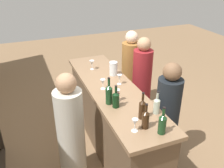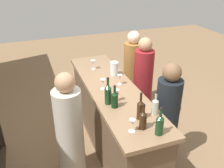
{
  "view_description": "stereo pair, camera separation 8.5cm",
  "coord_description": "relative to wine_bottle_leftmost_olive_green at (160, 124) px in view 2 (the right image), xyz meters",
  "views": [
    {
      "loc": [
        -2.69,
        1.06,
        2.52
      ],
      "look_at": [
        0.0,
        0.0,
        1.04
      ],
      "focal_mm": 39.27,
      "sensor_mm": 36.0,
      "label": 1
    },
    {
      "loc": [
        -2.72,
        0.98,
        2.52
      ],
      "look_at": [
        0.0,
        0.0,
        1.04
      ],
      "focal_mm": 39.27,
      "sensor_mm": 36.0,
      "label": 2
    }
  ],
  "objects": [
    {
      "name": "water_pitcher",
      "position": [
        1.44,
        -0.07,
        -0.01
      ],
      "size": [
        0.12,
        0.12,
        0.2
      ],
      "color": "silver",
      "rests_on": "bar_counter"
    },
    {
      "name": "wine_bottle_rightmost_dark_green",
      "position": [
        0.61,
        0.23,
        -0.01
      ],
      "size": [
        0.08,
        0.08,
        0.28
      ],
      "color": "black",
      "rests_on": "bar_counter"
    },
    {
      "name": "wine_glass_far_center",
      "position": [
        0.13,
        0.23,
        -0.01
      ],
      "size": [
        0.07,
        0.07,
        0.14
      ],
      "color": "white",
      "rests_on": "bar_counter"
    },
    {
      "name": "bar_counter",
      "position": [
        1.07,
        0.1,
        -0.61
      ],
      "size": [
        2.43,
        0.63,
        0.99
      ],
      "color": "brown",
      "rests_on": "ground"
    },
    {
      "name": "wine_glass_far_left",
      "position": [
        1.08,
        0.22,
        -0.02
      ],
      "size": [
        0.07,
        0.07,
        0.14
      ],
      "color": "white",
      "rests_on": "bar_counter"
    },
    {
      "name": "wine_glass_near_right",
      "position": [
        0.73,
        0.16,
        -0.01
      ],
      "size": [
        0.06,
        0.06,
        0.15
      ],
      "color": "white",
      "rests_on": "bar_counter"
    },
    {
      "name": "wine_bottle_far_right_olive_green",
      "position": [
        0.71,
        0.28,
        0.01
      ],
      "size": [
        0.08,
        0.08,
        0.34
      ],
      "color": "#193D1E",
      "rests_on": "bar_counter"
    },
    {
      "name": "wine_glass_near_left",
      "position": [
        1.13,
        -0.03,
        -0.02
      ],
      "size": [
        0.06,
        0.06,
        0.14
      ],
      "color": "white",
      "rests_on": "bar_counter"
    },
    {
      "name": "person_server_behind",
      "position": [
        0.75,
        0.76,
        -0.43
      ],
      "size": [
        0.35,
        0.35,
        1.44
      ],
      "rotation": [
        0.0,
        0.0,
        -1.5
      ],
      "color": "beige",
      "rests_on": "ground"
    },
    {
      "name": "wine_bottle_second_right_clear_pale",
      "position": [
        0.33,
        -0.13,
        -0.01
      ],
      "size": [
        0.07,
        0.07,
        0.27
      ],
      "color": "#B7C6B2",
      "rests_on": "bar_counter"
    },
    {
      "name": "person_center_guest",
      "position": [
        1.47,
        -0.57,
        -0.4
      ],
      "size": [
        0.4,
        0.4,
        1.5
      ],
      "rotation": [
        0.0,
        0.0,
        1.18
      ],
      "color": "maroon",
      "rests_on": "ground"
    },
    {
      "name": "ground_plane",
      "position": [
        1.07,
        0.1,
        -1.11
      ],
      "size": [
        12.0,
        12.0,
        0.0
      ],
      "primitive_type": "plane",
      "color": "#846647"
    },
    {
      "name": "person_left_guest",
      "position": [
        0.59,
        -0.48,
        -0.43
      ],
      "size": [
        0.32,
        0.32,
        1.44
      ],
      "rotation": [
        0.0,
        0.0,
        1.59
      ],
      "color": "black",
      "rests_on": "ground"
    },
    {
      "name": "wine_bottle_center_amber_brown",
      "position": [
        0.3,
        0.06,
        0.0
      ],
      "size": [
        0.07,
        0.07,
        0.31
      ],
      "color": "#331E0F",
      "rests_on": "bar_counter"
    },
    {
      "name": "person_right_guest",
      "position": [
        2.05,
        -0.65,
        -0.43
      ],
      "size": [
        0.42,
        0.42,
        1.45
      ],
      "rotation": [
        0.0,
        0.0,
        1.2
      ],
      "color": "#9E6B33",
      "rests_on": "ground"
    },
    {
      "name": "wine_bottle_second_left_amber_brown",
      "position": [
        0.14,
        0.11,
        -0.01
      ],
      "size": [
        0.07,
        0.07,
        0.28
      ],
      "color": "#331E0F",
      "rests_on": "bar_counter"
    },
    {
      "name": "wine_glass_near_center",
      "position": [
        1.75,
        0.16,
        -0.01
      ],
      "size": [
        0.07,
        0.07,
        0.14
      ],
      "color": "white",
      "rests_on": "bar_counter"
    },
    {
      "name": "wine_bottle_leftmost_olive_green",
      "position": [
        0.0,
        0.0,
        0.0
      ],
      "size": [
        0.08,
        0.08,
        0.3
      ],
      "color": "#193D1E",
      "rests_on": "bar_counter"
    }
  ]
}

